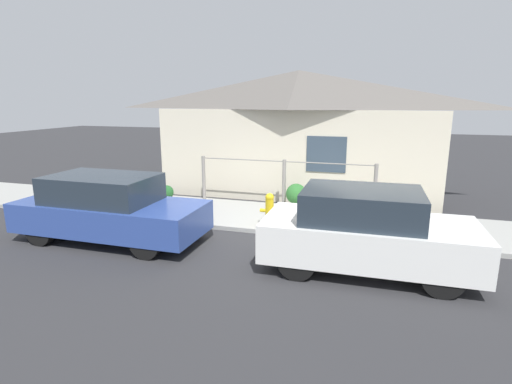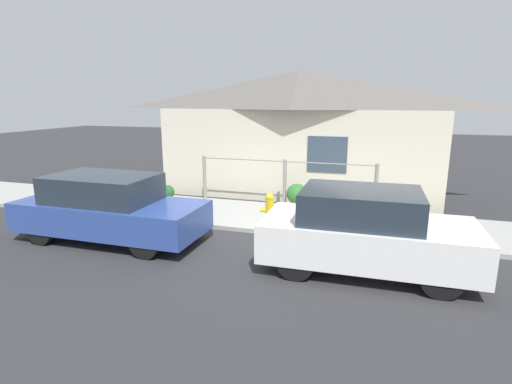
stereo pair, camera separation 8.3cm
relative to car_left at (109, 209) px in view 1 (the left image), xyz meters
name	(u,v)px [view 1 (the left image)]	position (x,y,z in m)	size (l,w,h in m)	color
ground_plane	(261,234)	(3.01, 1.31, -0.71)	(60.00, 60.00, 0.00)	#2D2D30
sidewalk	(274,217)	(3.01, 2.50, -0.66)	(24.00, 2.39, 0.10)	#9E9E99
house	(298,97)	(3.01, 5.21, 2.34)	(8.70, 2.23, 3.82)	beige
fence	(284,181)	(3.01, 3.55, 0.09)	(4.90, 0.10, 1.28)	gray
car_left	(109,209)	(0.00, 0.00, 0.00)	(4.04, 1.61, 1.42)	#2D4793
car_right	(366,231)	(5.31, 0.00, 0.02)	(3.67, 1.72, 1.47)	white
fire_hydrant	(270,208)	(3.09, 1.72, -0.21)	(0.45, 0.20, 0.76)	yellow
potted_plant_near_hydrant	(296,194)	(3.38, 3.45, -0.25)	(0.56, 0.56, 0.65)	brown
potted_plant_by_fence	(167,194)	(-0.14, 2.70, -0.32)	(0.38, 0.38, 0.54)	brown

